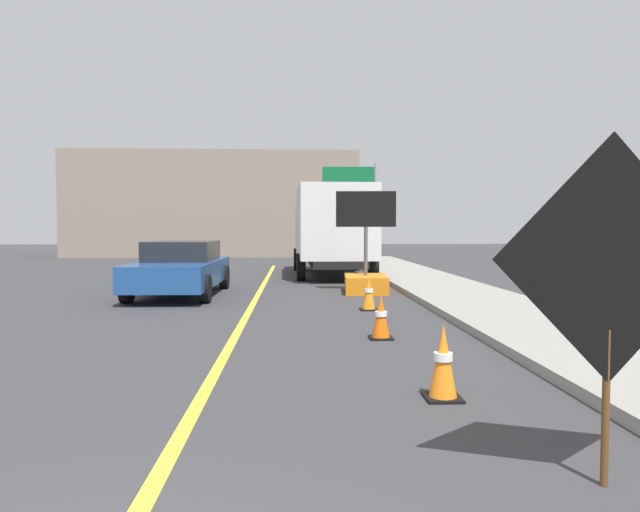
{
  "coord_description": "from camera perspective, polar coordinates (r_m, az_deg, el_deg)",
  "views": [
    {
      "loc": [
        0.94,
        -1.95,
        1.71
      ],
      "look_at": [
        1.2,
        3.73,
        1.44
      ],
      "focal_mm": 32.01,
      "sensor_mm": 36.0,
      "label": 1
    }
  ],
  "objects": [
    {
      "name": "far_building_block",
      "position": [
        37.74,
        -10.07,
        4.92
      ],
      "size": [
        17.41,
        8.11,
        6.29
      ],
      "primitive_type": "cube",
      "color": "gray",
      "rests_on": "ground"
    },
    {
      "name": "traffic_cone_far_lane",
      "position": [
        11.98,
        4.89,
        -3.72
      ],
      "size": [
        0.36,
        0.36,
        0.73
      ],
      "color": "black",
      "rests_on": "ground"
    },
    {
      "name": "traffic_cone_mid_lane",
      "position": [
        8.92,
        6.11,
        -6.09
      ],
      "size": [
        0.36,
        0.36,
        0.69
      ],
      "color": "black",
      "rests_on": "ground"
    },
    {
      "name": "traffic_cone_near_sign",
      "position": [
        5.92,
        12.2,
        -10.34
      ],
      "size": [
        0.36,
        0.36,
        0.76
      ],
      "color": "black",
      "rests_on": "ground"
    },
    {
      "name": "lane_center_stripe",
      "position": [
        8.19,
        -9.25,
        -9.29
      ],
      "size": [
        0.14,
        36.0,
        0.01
      ],
      "primitive_type": "cube",
      "color": "yellow",
      "rests_on": "ground"
    },
    {
      "name": "box_truck",
      "position": [
        20.59,
        1.2,
        2.82
      ],
      "size": [
        2.77,
        6.99,
        3.12
      ],
      "color": "black",
      "rests_on": "ground"
    },
    {
      "name": "pickup_car",
      "position": [
        15.03,
        -13.72,
        -1.17
      ],
      "size": [
        2.07,
        4.74,
        1.38
      ],
      "color": "navy",
      "rests_on": "ground"
    },
    {
      "name": "sidewalk_curb",
      "position": [
        9.1,
        24.6,
        -7.87
      ],
      "size": [
        2.55,
        48.0,
        0.14
      ],
      "primitive_type": "cube",
      "color": "gray",
      "rests_on": "ground"
    },
    {
      "name": "highway_guide_sign",
      "position": [
        28.9,
        4.06,
        6.17
      ],
      "size": [
        2.79,
        0.29,
        5.0
      ],
      "color": "gray",
      "rests_on": "ground"
    },
    {
      "name": "roadwork_sign",
      "position": [
        4.16,
        26.98,
        -0.84
      ],
      "size": [
        1.63,
        0.2,
        2.33
      ],
      "color": "#593819",
      "rests_on": "ground"
    },
    {
      "name": "arrow_board_trailer",
      "position": [
        15.34,
        4.59,
        -1.83
      ],
      "size": [
        1.6,
        1.87,
        2.7
      ],
      "color": "orange",
      "rests_on": "ground"
    }
  ]
}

